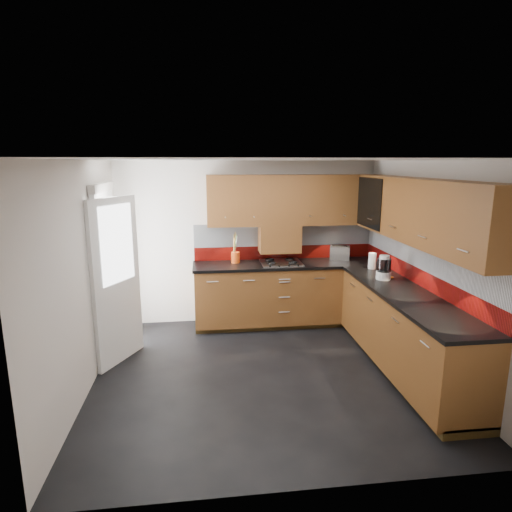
{
  "coord_description": "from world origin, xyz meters",
  "views": [
    {
      "loc": [
        -0.65,
        -4.45,
        2.37
      ],
      "look_at": [
        -0.02,
        0.65,
        1.24
      ],
      "focal_mm": 30.0,
      "sensor_mm": 36.0,
      "label": 1
    }
  ],
  "objects": [
    {
      "name": "room",
      "position": [
        0.0,
        0.0,
        1.5
      ],
      "size": [
        4.0,
        3.8,
        2.64
      ],
      "color": "black"
    },
    {
      "name": "base_cabinets",
      "position": [
        1.07,
        0.72,
        0.44
      ],
      "size": [
        2.7,
        3.2,
        0.95
      ],
      "color": "#553113",
      "rests_on": "room"
    },
    {
      "name": "countertop",
      "position": [
        1.05,
        0.7,
        0.92
      ],
      "size": [
        2.72,
        3.22,
        0.04
      ],
      "color": "black",
      "rests_on": "base_cabinets"
    },
    {
      "name": "backsplash",
      "position": [
        1.28,
        0.93,
        1.21
      ],
      "size": [
        2.7,
        3.2,
        0.54
      ],
      "color": "maroon",
      "rests_on": "countertop"
    },
    {
      "name": "upper_cabinets",
      "position": [
        1.23,
        0.78,
        1.84
      ],
      "size": [
        2.5,
        3.2,
        0.72
      ],
      "color": "#553113",
      "rests_on": "room"
    },
    {
      "name": "extractor_hood",
      "position": [
        0.45,
        1.64,
        1.28
      ],
      "size": [
        0.6,
        0.33,
        0.4
      ],
      "primitive_type": "cube",
      "color": "#553113",
      "rests_on": "room"
    },
    {
      "name": "glass_cabinet",
      "position": [
        1.71,
        1.07,
        1.87
      ],
      "size": [
        0.32,
        0.8,
        0.66
      ],
      "color": "black",
      "rests_on": "room"
    },
    {
      "name": "back_door",
      "position": [
        -1.78,
        0.75,
        1.03
      ],
      "size": [
        0.42,
        1.19,
        2.04
      ],
      "color": "white",
      "rests_on": "room"
    },
    {
      "name": "gas_hob",
      "position": [
        0.45,
        1.47,
        0.95
      ],
      "size": [
        0.58,
        0.51,
        0.05
      ],
      "color": "silver",
      "rests_on": "countertop"
    },
    {
      "name": "utensil_pot",
      "position": [
        -0.2,
        1.61,
        1.04
      ],
      "size": [
        0.13,
        0.13,
        0.45
      ],
      "color": "#C94612",
      "rests_on": "countertop"
    },
    {
      "name": "toaster",
      "position": [
        1.37,
        1.63,
        1.04
      ],
      "size": [
        0.33,
        0.26,
        0.21
      ],
      "color": "silver",
      "rests_on": "countertop"
    },
    {
      "name": "food_processor",
      "position": [
        1.57,
        0.48,
        1.08
      ],
      "size": [
        0.18,
        0.18,
        0.3
      ],
      "color": "white",
      "rests_on": "countertop"
    },
    {
      "name": "paper_towel",
      "position": [
        1.63,
        1.01,
        1.05
      ],
      "size": [
        0.12,
        0.12,
        0.22
      ],
      "primitive_type": "cylinder",
      "rotation": [
        0.0,
        0.0,
        -0.1
      ],
      "color": "white",
      "rests_on": "countertop"
    },
    {
      "name": "orange_cloth",
      "position": [
        1.63,
        0.54,
        0.95
      ],
      "size": [
        0.17,
        0.15,
        0.01
      ],
      "primitive_type": "cube",
      "rotation": [
        0.0,
        0.0,
        0.3
      ],
      "color": "orange",
      "rests_on": "countertop"
    }
  ]
}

